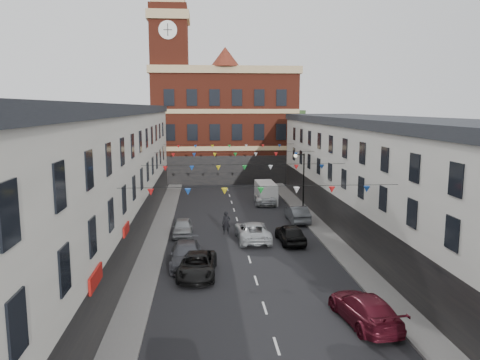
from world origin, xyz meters
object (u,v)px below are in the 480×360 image
object	(u,v)px
moving_car	(252,231)
car_right_d	(290,233)
car_right_e	(297,214)
car_right_f	(265,198)
white_van	(266,193)
pedestrian	(226,223)
car_right_c	(364,309)
car_left_e	(183,227)
car_left_d	(186,254)
street_lamp	(301,175)
car_left_c	(197,265)

from	to	relation	value
moving_car	car_right_d	bearing A→B (deg)	159.50
car_right_e	car_right_f	bearing A→B (deg)	-78.14
car_right_d	white_van	bearing A→B (deg)	-93.42
pedestrian	car_right_e	bearing A→B (deg)	31.28
car_right_c	car_right_d	bearing A→B (deg)	-93.36
car_right_d	moving_car	size ratio (longest dim) A/B	0.83
car_right_e	moving_car	bearing A→B (deg)	49.02
car_left_e	car_right_d	bearing A→B (deg)	-19.03
car_right_f	car_right_c	bearing A→B (deg)	95.56
car_right_e	pedestrian	bearing A→B (deg)	28.14
moving_car	car_left_e	bearing A→B (deg)	-20.33
car_left_d	car_left_e	distance (m)	7.52
white_van	pedestrian	xyz separation A→B (m)	(-5.08, -12.92, -0.15)
street_lamp	car_left_c	distance (m)	19.99
car_left_c	car_left_e	xyz separation A→B (m)	(-1.30, 9.60, -0.01)
car_right_d	car_right_f	xyz separation A→B (m)	(0.00, 14.99, -0.10)
car_left_e	pedestrian	bearing A→B (deg)	0.32
car_left_d	car_right_f	bearing A→B (deg)	67.02
car_right_f	white_van	xyz separation A→B (m)	(0.20, 0.84, 0.46)
car_right_c	car_left_e	bearing A→B (deg)	-68.04
car_left_c	car_left_e	world-z (taller)	car_left_c
pedestrian	car_left_d	bearing A→B (deg)	-110.16
car_left_d	white_van	distance (m)	22.04
moving_car	car_right_e	bearing A→B (deg)	-131.71
car_right_d	pedestrian	world-z (taller)	pedestrian
street_lamp	car_right_d	xyz separation A→B (m)	(-2.95, -10.18, -3.14)
street_lamp	car_left_e	size ratio (longest dim) A/B	1.48
street_lamp	car_right_c	size ratio (longest dim) A/B	1.17
car_left_d	car_left_e	world-z (taller)	car_left_d
white_van	street_lamp	bearing A→B (deg)	-64.74
car_left_d	moving_car	distance (m)	7.58
car_right_d	car_right_e	size ratio (longest dim) A/B	0.97
car_right_c	moving_car	xyz separation A→B (m)	(-3.93, 14.90, 0.01)
street_lamp	car_left_e	xyz separation A→B (m)	(-11.45, -7.32, -3.22)
car_left_c	car_left_d	size ratio (longest dim) A/B	0.98
white_van	pedestrian	size ratio (longest dim) A/B	2.62
white_van	moving_car	bearing A→B (deg)	-102.45
car_right_c	car_right_f	distance (m)	28.93
street_lamp	car_left_d	size ratio (longest dim) A/B	1.17
car_left_c	white_van	distance (m)	23.75
car_right_c	car_right_f	world-z (taller)	car_right_c
white_van	car_right_f	bearing A→B (deg)	-104.14
street_lamp	white_van	size ratio (longest dim) A/B	1.19
car_right_d	car_right_e	xyz separation A→B (m)	(1.90, 6.69, -0.00)
car_right_c	white_van	size ratio (longest dim) A/B	1.01
street_lamp	car_right_c	distance (m)	24.38
car_left_c	car_right_f	bearing A→B (deg)	75.57
street_lamp	moving_car	bearing A→B (deg)	-122.39
car_right_f	moving_car	size ratio (longest dim) A/B	0.88
car_left_d	car_right_d	size ratio (longest dim) A/B	1.15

